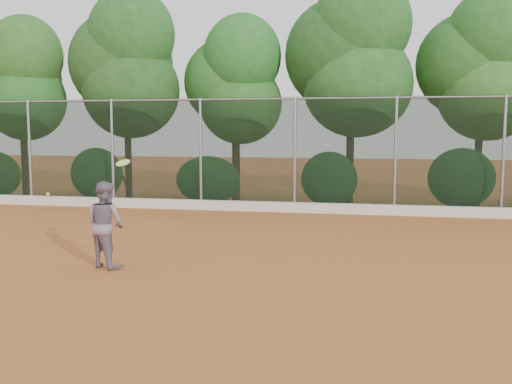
# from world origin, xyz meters

# --- Properties ---
(ground) EXTENTS (80.00, 80.00, 0.00)m
(ground) POSITION_xyz_m (0.00, 0.00, 0.00)
(ground) COLOR #A85B27
(ground) RESTS_ON ground
(concrete_curb) EXTENTS (24.00, 0.20, 0.30)m
(concrete_curb) POSITION_xyz_m (0.00, 6.82, 0.15)
(concrete_curb) COLOR silver
(concrete_curb) RESTS_ON ground
(tennis_player) EXTENTS (0.95, 0.87, 1.59)m
(tennis_player) POSITION_xyz_m (-2.45, -0.80, 0.79)
(tennis_player) COLOR slate
(tennis_player) RESTS_ON ground
(chainlink_fence) EXTENTS (24.09, 0.09, 3.50)m
(chainlink_fence) POSITION_xyz_m (-0.00, 7.00, 1.86)
(chainlink_fence) COLOR black
(chainlink_fence) RESTS_ON ground
(foliage_backdrop) EXTENTS (23.70, 3.63, 7.55)m
(foliage_backdrop) POSITION_xyz_m (-0.55, 8.98, 4.40)
(foliage_backdrop) COLOR #3C2917
(foliage_backdrop) RESTS_ON ground
(tennis_racket) EXTENTS (0.33, 0.31, 0.57)m
(tennis_racket) POSITION_xyz_m (-2.01, -0.94, 1.89)
(tennis_racket) COLOR black
(tennis_racket) RESTS_ON ground
(tennis_ball_in_flight) EXTENTS (0.07, 0.07, 0.07)m
(tennis_ball_in_flight) POSITION_xyz_m (-3.91, -0.29, 1.26)
(tennis_ball_in_flight) COLOR #B8D931
(tennis_ball_in_flight) RESTS_ON ground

